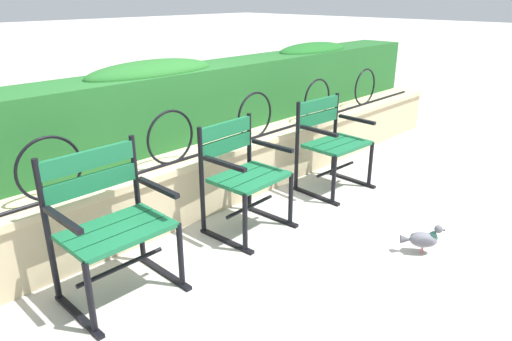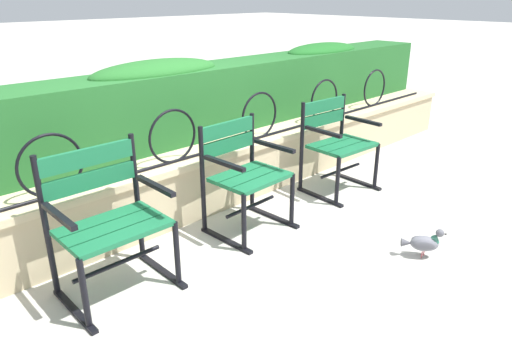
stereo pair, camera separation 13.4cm
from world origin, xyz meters
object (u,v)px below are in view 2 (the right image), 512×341
(park_chair_left, at_px, (107,218))
(park_chair_right, at_px, (336,142))
(park_chair_centre, at_px, (243,173))
(pigeon_near_chairs, at_px, (424,243))

(park_chair_left, distance_m, park_chair_right, 2.25)
(park_chair_centre, distance_m, park_chair_right, 1.13)
(pigeon_near_chairs, bearing_deg, park_chair_left, 145.63)
(park_chair_left, relative_size, park_chair_right, 1.08)
(park_chair_left, bearing_deg, park_chair_centre, 1.21)
(park_chair_centre, bearing_deg, pigeon_near_chairs, -63.61)
(park_chair_left, height_order, park_chair_centre, park_chair_left)
(park_chair_left, bearing_deg, pigeon_near_chairs, -34.37)
(park_chair_right, bearing_deg, pigeon_near_chairs, -114.48)
(park_chair_centre, xyz_separation_m, park_chair_right, (1.13, -0.01, 0.00))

